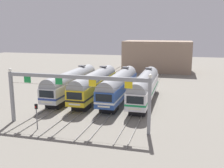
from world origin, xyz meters
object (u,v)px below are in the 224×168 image
commuter_train_silver (72,82)px  catenary_gantry (75,86)px  commuter_train_yellow (95,84)px  commuter_train_white (145,86)px  yard_signal_mast (36,112)px  commuter_train_blue (119,85)px

commuter_train_silver → catenary_gantry: catenary_gantry is taller
commuter_train_yellow → catenary_gantry: 13.88m
commuter_train_white → catenary_gantry: 15.14m
commuter_train_yellow → yard_signal_mast: commuter_train_yellow is taller
commuter_train_silver → catenary_gantry: bearing=-64.6°
commuter_train_silver → commuter_train_white: (12.82, 0.00, 0.00)m
commuter_train_white → commuter_train_silver: bearing=180.0°
commuter_train_white → commuter_train_yellow: bearing=180.0°
catenary_gantry → yard_signal_mast: 5.50m
commuter_train_yellow → yard_signal_mast: (-2.14, -15.36, -0.47)m
commuter_train_silver → commuter_train_white: 12.82m
commuter_train_blue → yard_signal_mast: (-6.41, -15.36, -0.47)m
commuter_train_blue → catenary_gantry: size_ratio=1.00×
catenary_gantry → commuter_train_silver: bearing=115.4°
yard_signal_mast → catenary_gantry: bearing=23.5°
commuter_train_yellow → yard_signal_mast: size_ratio=5.67×
commuter_train_blue → yard_signal_mast: bearing=-112.6°
commuter_train_yellow → commuter_train_blue: size_ratio=1.00×
commuter_train_white → commuter_train_blue: bearing=180.0°
commuter_train_silver → catenary_gantry: (6.41, -13.50, 2.44)m
commuter_train_yellow → catenary_gantry: (2.14, -13.50, 2.44)m
commuter_train_yellow → commuter_train_white: same height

